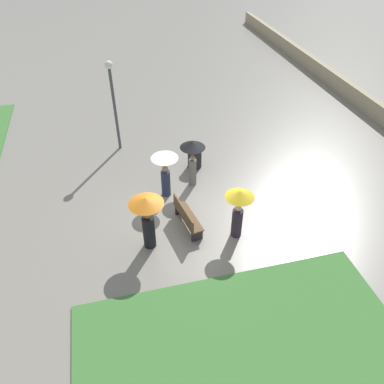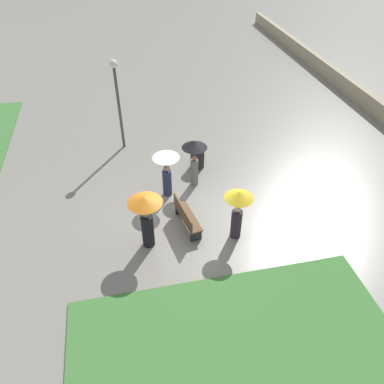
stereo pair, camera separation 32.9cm
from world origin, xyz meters
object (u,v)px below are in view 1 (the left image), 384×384
at_px(trash_bin, 195,158).
at_px(crowd_person_orange, 147,215).
at_px(crowd_person_white, 165,166).
at_px(crowd_person_yellow, 239,206).
at_px(park_bench, 186,216).
at_px(crowd_person_black, 193,153).
at_px(lamp_post, 113,94).

relative_size(trash_bin, crowd_person_orange, 0.44).
height_order(crowd_person_white, crowd_person_yellow, crowd_person_yellow).
relative_size(trash_bin, crowd_person_white, 0.47).
height_order(park_bench, crowd_person_orange, crowd_person_orange).
bearing_deg(trash_bin, crowd_person_black, 161.80).
bearing_deg(crowd_person_white, crowd_person_black, -63.61).
relative_size(park_bench, crowd_person_orange, 0.85).
xyz_separation_m(trash_bin, crowd_person_white, (-1.51, 1.48, 0.84)).
xyz_separation_m(crowd_person_orange, crowd_person_yellow, (-0.22, -2.81, -0.06)).
bearing_deg(trash_bin, crowd_person_orange, 147.74).
height_order(park_bench, lamp_post, lamp_post).
distance_m(lamp_post, crowd_person_yellow, 7.19).
bearing_deg(crowd_person_white, crowd_person_orange, 164.01).
bearing_deg(crowd_person_white, crowd_person_yellow, -138.59).
bearing_deg(crowd_person_yellow, crowd_person_orange, -83.70).
bearing_deg(crowd_person_yellow, park_bench, -106.15).
height_order(trash_bin, crowd_person_black, crowd_person_black).
relative_size(park_bench, crowd_person_black, 0.86).
height_order(crowd_person_yellow, crowd_person_black, crowd_person_black).
relative_size(lamp_post, crowd_person_white, 2.10).
bearing_deg(trash_bin, crowd_person_yellow, -175.19).
distance_m(trash_bin, crowd_person_yellow, 4.22).
distance_m(trash_bin, crowd_person_black, 1.53).
distance_m(park_bench, crowd_person_black, 2.57).
xyz_separation_m(crowd_person_orange, crowd_person_black, (2.79, -2.10, 0.11)).
height_order(park_bench, crowd_person_black, crowd_person_black).
bearing_deg(crowd_person_yellow, crowd_person_black, -155.93).
height_order(park_bench, trash_bin, park_bench).
relative_size(park_bench, trash_bin, 1.91).
bearing_deg(lamp_post, crowd_person_white, -159.92).
distance_m(crowd_person_orange, crowd_person_black, 3.50).
height_order(park_bench, crowd_person_yellow, crowd_person_yellow).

